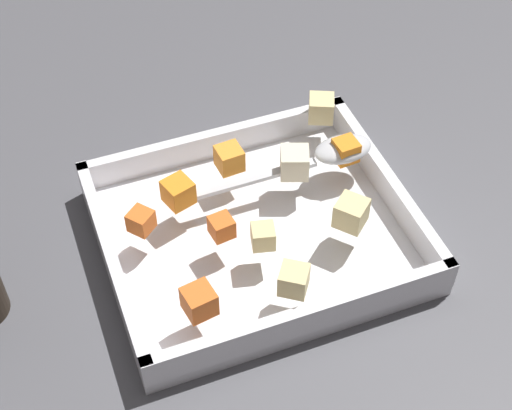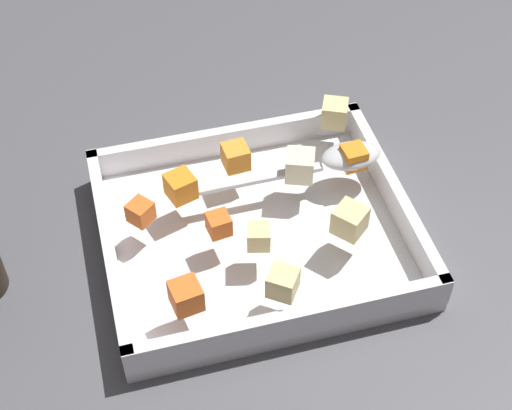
% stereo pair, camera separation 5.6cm
% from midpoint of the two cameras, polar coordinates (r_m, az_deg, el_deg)
% --- Properties ---
extents(ground_plane, '(4.00, 4.00, 0.00)m').
position_cam_midpoint_polar(ground_plane, '(0.84, 1.30, -2.85)').
color(ground_plane, '#4C4C51').
extents(baking_dish, '(0.32, 0.27, 0.05)m').
position_cam_midpoint_polar(baking_dish, '(0.83, 1.92, -2.16)').
color(baking_dish, silver).
rests_on(baking_dish, ground_plane).
extents(carrot_chunk_mid_left, '(0.03, 0.03, 0.02)m').
position_cam_midpoint_polar(carrot_chunk_mid_left, '(0.85, 9.02, 3.42)').
color(carrot_chunk_mid_left, orange).
rests_on(carrot_chunk_mid_left, baking_dish).
extents(carrot_chunk_corner_sw, '(0.03, 0.03, 0.03)m').
position_cam_midpoint_polar(carrot_chunk_corner_sw, '(0.72, -2.94, -6.76)').
color(carrot_chunk_corner_sw, orange).
rests_on(carrot_chunk_corner_sw, baking_dish).
extents(carrot_chunk_heap_side, '(0.03, 0.03, 0.03)m').
position_cam_midpoint_polar(carrot_chunk_heap_side, '(0.81, -3.59, 1.31)').
color(carrot_chunk_heap_side, orange).
rests_on(carrot_chunk_heap_side, baking_dish).
extents(carrot_chunk_front_center, '(0.03, 0.03, 0.02)m').
position_cam_midpoint_polar(carrot_chunk_front_center, '(0.79, -6.48, -0.59)').
color(carrot_chunk_front_center, orange).
rests_on(carrot_chunk_front_center, baking_dish).
extents(carrot_chunk_far_right, '(0.03, 0.03, 0.03)m').
position_cam_midpoint_polar(carrot_chunk_far_right, '(0.84, 0.40, 3.49)').
color(carrot_chunk_far_right, orange).
rests_on(carrot_chunk_far_right, baking_dish).
extents(carrot_chunk_center, '(0.02, 0.02, 0.02)m').
position_cam_midpoint_polar(carrot_chunk_center, '(0.77, -0.70, -1.49)').
color(carrot_chunk_center, orange).
rests_on(carrot_chunk_center, baking_dish).
extents(potato_chunk_heap_top, '(0.04, 0.04, 0.03)m').
position_cam_midpoint_polar(potato_chunk_heap_top, '(0.78, 8.92, -1.19)').
color(potato_chunk_heap_top, '#E0CC89').
rests_on(potato_chunk_heap_top, baking_dish).
extents(potato_chunk_corner_nw, '(0.04, 0.04, 0.03)m').
position_cam_midpoint_polar(potato_chunk_corner_nw, '(0.90, 7.56, 6.63)').
color(potato_chunk_corner_nw, '#E0CC89').
rests_on(potato_chunk_corner_nw, baking_dish).
extents(potato_chunk_near_spoon, '(0.04, 0.04, 0.03)m').
position_cam_midpoint_polar(potato_chunk_near_spoon, '(0.83, 5.16, 2.83)').
color(potato_chunk_near_spoon, beige).
rests_on(potato_chunk_near_spoon, baking_dish).
extents(potato_chunk_mid_right, '(0.03, 0.03, 0.02)m').
position_cam_midpoint_polar(potato_chunk_mid_right, '(0.76, 2.16, -2.43)').
color(potato_chunk_mid_right, '#E0CC89').
rests_on(potato_chunk_mid_right, baking_dish).
extents(potato_chunk_back_center, '(0.04, 0.04, 0.03)m').
position_cam_midpoint_polar(potato_chunk_back_center, '(0.73, 4.17, -5.78)').
color(potato_chunk_back_center, '#E0CC89').
rests_on(potato_chunk_back_center, baking_dish).
extents(serving_spoon, '(0.22, 0.04, 0.02)m').
position_cam_midpoint_polar(serving_spoon, '(0.85, 7.97, 3.31)').
color(serving_spoon, silver).
rests_on(serving_spoon, baking_dish).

